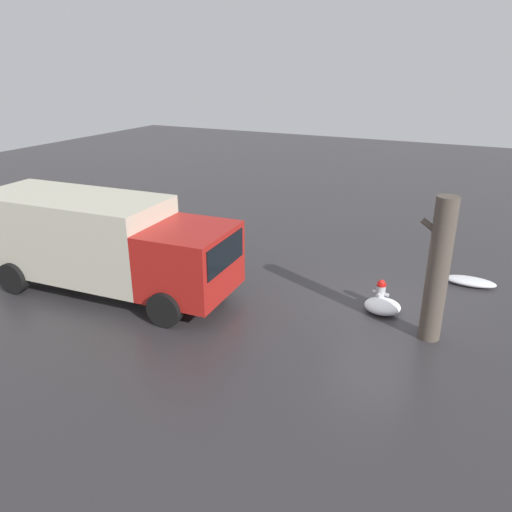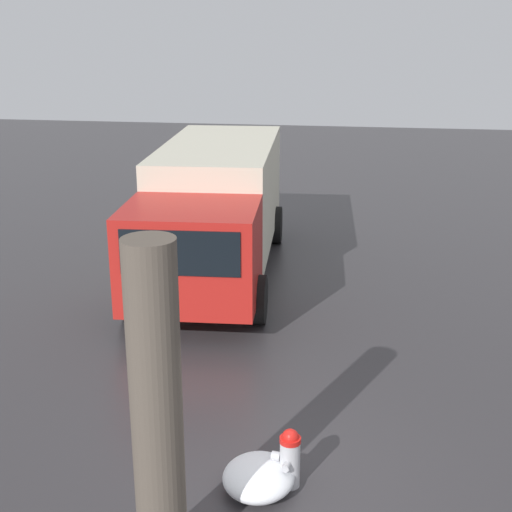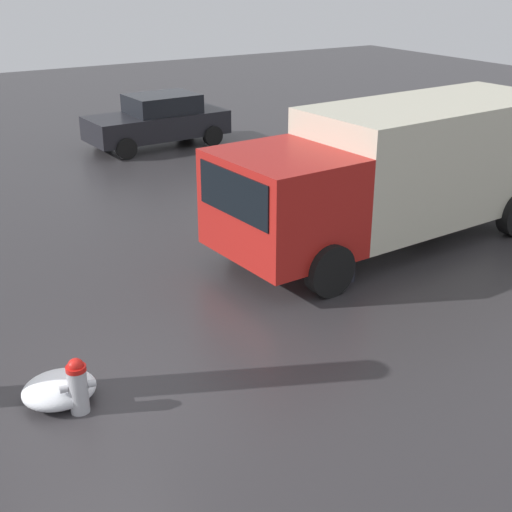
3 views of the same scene
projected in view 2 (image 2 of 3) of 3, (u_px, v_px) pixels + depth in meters
The scene contains 6 objects.
ground_plane at pixel (289, 485), 8.43m from camera, with size 60.00×60.00×0.00m, color #333033.
fire_hydrant at pixel (290, 457), 8.31m from camera, with size 0.45×0.35×0.75m.
tree_trunk at pixel (157, 411), 6.71m from camera, with size 0.76×0.50×3.43m.
delivery_truck at pixel (215, 205), 15.16m from camera, with size 7.52×2.97×2.66m.
pedestrian at pixel (248, 262), 13.28m from camera, with size 0.37×0.37×1.70m.
snow_pile_curbside at pixel (259, 477), 8.29m from camera, with size 0.93×0.84×0.35m.
Camera 2 is at (-7.12, -0.67, 5.23)m, focal length 50.00 mm.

